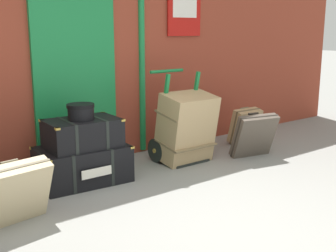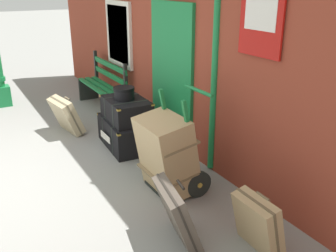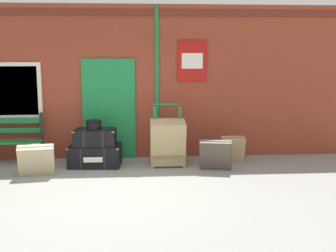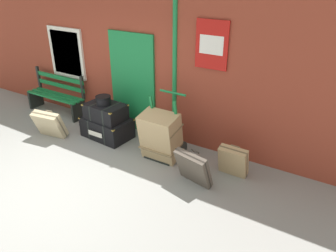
# 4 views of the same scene
# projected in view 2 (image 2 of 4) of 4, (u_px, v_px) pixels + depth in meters

# --- Properties ---
(ground_plane) EXTENTS (60.00, 60.00, 0.00)m
(ground_plane) POSITION_uv_depth(u_px,v_px,m) (6.00, 186.00, 4.65)
(ground_plane) COLOR gray
(brick_facade) EXTENTS (10.40, 0.35, 3.20)m
(brick_facade) POSITION_uv_depth(u_px,v_px,m) (185.00, 38.00, 5.30)
(brick_facade) COLOR brown
(brick_facade) RESTS_ON ground
(platform_bench) EXTENTS (1.60, 0.43, 1.01)m
(platform_bench) POSITION_uv_depth(u_px,v_px,m) (103.00, 86.00, 7.31)
(platform_bench) COLOR #197A3D
(platform_bench) RESTS_ON ground
(steamer_trunk_base) EXTENTS (1.05, 0.72, 0.43)m
(steamer_trunk_base) POSITION_uv_depth(u_px,v_px,m) (128.00, 133.00, 5.72)
(steamer_trunk_base) COLOR black
(steamer_trunk_base) RESTS_ON ground
(steamer_trunk_middle) EXTENTS (0.84, 0.59, 0.33)m
(steamer_trunk_middle) POSITION_uv_depth(u_px,v_px,m) (126.00, 110.00, 5.57)
(steamer_trunk_middle) COLOR black
(steamer_trunk_middle) RESTS_ON steamer_trunk_base
(round_hatbox) EXTENTS (0.31, 0.31, 0.18)m
(round_hatbox) POSITION_uv_depth(u_px,v_px,m) (124.00, 92.00, 5.48)
(round_hatbox) COLOR black
(round_hatbox) RESTS_ON steamer_trunk_middle
(porters_trolley) EXTENTS (0.71, 0.60, 1.20)m
(porters_trolley) POSITION_uv_depth(u_px,v_px,m) (179.00, 166.00, 4.55)
(porters_trolley) COLOR black
(porters_trolley) RESTS_ON ground
(large_brown_trunk) EXTENTS (0.70, 0.58, 0.94)m
(large_brown_trunk) POSITION_uv_depth(u_px,v_px,m) (167.00, 154.00, 4.40)
(large_brown_trunk) COLOR tan
(large_brown_trunk) RESTS_ON ground
(suitcase_beige) EXTENTS (0.65, 0.45, 0.62)m
(suitcase_beige) POSITION_uv_depth(u_px,v_px,m) (177.00, 214.00, 3.56)
(suitcase_beige) COLOR #51473D
(suitcase_beige) RESTS_ON ground
(suitcase_cream) EXTENTS (0.50, 0.30, 0.56)m
(suitcase_cream) POSITION_uv_depth(u_px,v_px,m) (258.00, 223.00, 3.48)
(suitcase_cream) COLOR tan
(suitcase_cream) RESTS_ON ground
(suitcase_oxblood) EXTENTS (0.68, 0.46, 0.60)m
(suitcase_oxblood) POSITION_uv_depth(u_px,v_px,m) (66.00, 115.00, 6.19)
(suitcase_oxblood) COLOR tan
(suitcase_oxblood) RESTS_ON ground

